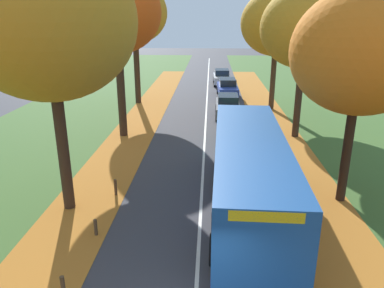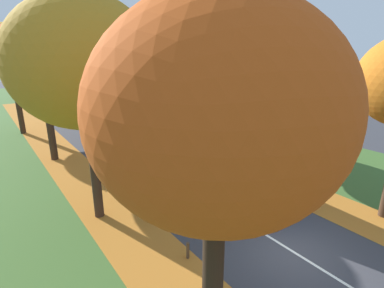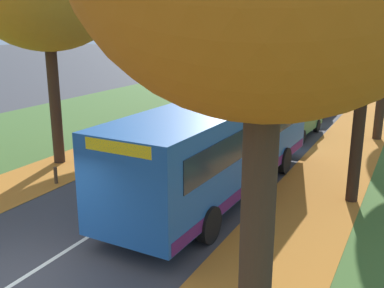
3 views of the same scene
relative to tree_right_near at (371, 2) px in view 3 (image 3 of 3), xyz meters
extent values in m
plane|color=#38383D|center=(-5.68, -8.09, -5.89)|extent=(160.00, 160.00, 0.00)
cube|color=#3D6028|center=(-14.88, 11.91, -5.89)|extent=(12.00, 90.00, 0.01)
cube|color=#B26B23|center=(-10.28, 5.91, -5.88)|extent=(2.80, 60.00, 0.00)
cube|color=#B26B23|center=(-1.08, 5.91, -5.88)|extent=(2.80, 60.00, 0.00)
cube|color=silver|center=(-5.68, 11.91, -5.89)|extent=(0.12, 80.00, 0.01)
cylinder|color=#382619|center=(-10.83, -1.17, -3.52)|extent=(0.43, 0.43, 4.73)
cylinder|color=#382619|center=(-10.78, 8.14, -3.20)|extent=(0.48, 0.48, 5.38)
cylinder|color=#382619|center=(-11.54, 17.23, -3.24)|extent=(0.48, 0.48, 5.31)
cylinder|color=#422D1E|center=(-0.04, -9.03, -3.57)|extent=(0.42, 0.42, 4.64)
cylinder|color=black|center=(0.00, 0.00, -3.89)|extent=(0.36, 0.36, 4.01)
ellipsoid|color=orange|center=(0.00, 0.00, 0.02)|extent=(5.07, 5.07, 4.56)
cylinder|color=#382619|center=(-0.08, 8.43, -3.61)|extent=(0.41, 0.41, 4.56)
cylinder|color=#4C3823|center=(-9.22, -3.06, -5.59)|extent=(0.12, 0.12, 0.59)
cylinder|color=#4C3823|center=(-9.27, -0.05, -5.54)|extent=(0.12, 0.12, 0.71)
cube|color=#1E5199|center=(-3.90, -1.22, -4.16)|extent=(2.80, 10.47, 2.50)
cube|color=#19232D|center=(-4.05, -6.36, -3.81)|extent=(2.30, 0.17, 1.30)
cube|color=#19232D|center=(-3.90, -1.22, -3.76)|extent=(2.80, 9.22, 0.80)
cube|color=#4C1951|center=(-3.90, -1.22, -5.23)|extent=(2.81, 10.26, 0.32)
cube|color=yellow|center=(-4.05, -6.38, -3.09)|extent=(1.75, 0.13, 0.28)
cylinder|color=black|center=(-2.80, -4.48, -5.41)|extent=(0.33, 0.97, 0.96)
cylinder|color=black|center=(-5.18, -4.41, -5.41)|extent=(0.33, 0.97, 0.96)
cylinder|color=black|center=(-2.63, 1.60, -5.41)|extent=(0.33, 0.97, 0.96)
cylinder|color=black|center=(-5.00, 1.67, -5.41)|extent=(0.33, 0.97, 0.96)
cube|color=#1E6038|center=(-3.76, 7.26, -5.22)|extent=(1.88, 4.27, 0.70)
cube|color=#19232D|center=(-3.75, 7.41, -4.57)|extent=(1.53, 2.08, 0.60)
cylinder|color=black|center=(-3.04, 5.93, -5.57)|extent=(0.25, 0.65, 0.64)
cylinder|color=black|center=(-4.60, 6.00, -5.57)|extent=(0.25, 0.65, 0.64)
cylinder|color=black|center=(-2.92, 8.53, -5.57)|extent=(0.25, 0.65, 0.64)
cylinder|color=black|center=(-4.48, 8.60, -5.57)|extent=(0.25, 0.65, 0.64)
cube|color=slate|center=(-4.09, 12.89, -5.22)|extent=(1.74, 4.22, 0.70)
cube|color=#19232D|center=(-4.09, 13.04, -4.57)|extent=(1.47, 2.03, 0.60)
cylinder|color=black|center=(-3.32, 11.58, -5.57)|extent=(0.23, 0.64, 0.64)
cylinder|color=black|center=(-4.88, 11.60, -5.57)|extent=(0.23, 0.64, 0.64)
cylinder|color=black|center=(-3.29, 14.18, -5.57)|extent=(0.23, 0.64, 0.64)
cylinder|color=black|center=(-4.86, 14.20, -5.57)|extent=(0.23, 0.64, 0.64)
cube|color=#233D9E|center=(-3.82, 20.20, -5.22)|extent=(1.88, 4.27, 0.70)
cube|color=#19232D|center=(-3.83, 20.35, -4.57)|extent=(1.53, 2.08, 0.60)
cylinder|color=black|center=(-2.99, 18.94, -5.57)|extent=(0.25, 0.65, 0.64)
cylinder|color=black|center=(-4.55, 18.87, -5.57)|extent=(0.25, 0.65, 0.64)
cylinder|color=black|center=(-3.10, 21.54, -5.57)|extent=(0.25, 0.65, 0.64)
cylinder|color=black|center=(-4.66, 21.47, -5.57)|extent=(0.25, 0.65, 0.64)
cube|color=#B7BABF|center=(-4.18, 26.28, -5.22)|extent=(1.79, 4.24, 0.70)
cube|color=#19232D|center=(-4.19, 26.43, -4.57)|extent=(1.49, 2.05, 0.60)
cylinder|color=black|center=(-3.37, 25.00, -5.57)|extent=(0.23, 0.64, 0.64)
cylinder|color=black|center=(-4.94, 24.96, -5.57)|extent=(0.23, 0.64, 0.64)
cylinder|color=black|center=(-3.43, 27.60, -5.57)|extent=(0.23, 0.64, 0.64)
cylinder|color=black|center=(-4.99, 27.57, -5.57)|extent=(0.23, 0.64, 0.64)
camera|label=1|loc=(-5.38, -14.01, 1.29)|focal=35.00mm
camera|label=2|loc=(-14.60, -13.78, 1.62)|focal=28.00mm
camera|label=3|loc=(1.53, -13.79, -0.50)|focal=42.00mm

